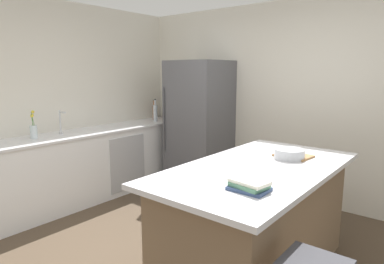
{
  "coord_description": "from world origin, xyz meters",
  "views": [
    {
      "loc": [
        1.73,
        -2.0,
        1.7
      ],
      "look_at": [
        -0.7,
        0.99,
        1.0
      ],
      "focal_mm": 31.36,
      "sensor_mm": 36.0,
      "label": 1
    }
  ],
  "objects_px": {
    "mixing_bowl": "(289,154)",
    "soda_bottle": "(155,113)",
    "flower_vase": "(34,130)",
    "vinegar_bottle": "(154,112)",
    "kitchen_island": "(257,220)",
    "refrigerator": "(199,125)",
    "whiskey_bottle": "(166,112)",
    "cutting_board": "(293,156)",
    "cookbook_stack": "(249,185)",
    "hot_sauce_bottle": "(164,114)",
    "sink_faucet": "(61,122)"
  },
  "relations": [
    {
      "from": "sink_faucet",
      "to": "vinegar_bottle",
      "type": "relative_size",
      "value": 0.93
    },
    {
      "from": "vinegar_bottle",
      "to": "mixing_bowl",
      "type": "height_order",
      "value": "vinegar_bottle"
    },
    {
      "from": "refrigerator",
      "to": "whiskey_bottle",
      "type": "bearing_deg",
      "value": 174.2
    },
    {
      "from": "sink_faucet",
      "to": "mixing_bowl",
      "type": "height_order",
      "value": "sink_faucet"
    },
    {
      "from": "cutting_board",
      "to": "whiskey_bottle",
      "type": "bearing_deg",
      "value": 157.94
    },
    {
      "from": "kitchen_island",
      "to": "sink_faucet",
      "type": "bearing_deg",
      "value": -175.31
    },
    {
      "from": "cutting_board",
      "to": "mixing_bowl",
      "type": "bearing_deg",
      "value": -89.55
    },
    {
      "from": "sink_faucet",
      "to": "cookbook_stack",
      "type": "relative_size",
      "value": 1.14
    },
    {
      "from": "flower_vase",
      "to": "cookbook_stack",
      "type": "xyz_separation_m",
      "value": [
        2.84,
        0.02,
        -0.06
      ]
    },
    {
      "from": "mixing_bowl",
      "to": "soda_bottle",
      "type": "bearing_deg",
      "value": 160.35
    },
    {
      "from": "cookbook_stack",
      "to": "mixing_bowl",
      "type": "height_order",
      "value": "mixing_bowl"
    },
    {
      "from": "sink_faucet",
      "to": "soda_bottle",
      "type": "relative_size",
      "value": 0.86
    },
    {
      "from": "sink_faucet",
      "to": "hot_sauce_bottle",
      "type": "distance_m",
      "value": 1.82
    },
    {
      "from": "soda_bottle",
      "to": "cutting_board",
      "type": "bearing_deg",
      "value": -17.85
    },
    {
      "from": "whiskey_bottle",
      "to": "soda_bottle",
      "type": "xyz_separation_m",
      "value": [
        -0.04,
        -0.2,
        0.01
      ]
    },
    {
      "from": "flower_vase",
      "to": "mixing_bowl",
      "type": "xyz_separation_m",
      "value": [
        2.72,
        0.96,
        -0.05
      ]
    },
    {
      "from": "refrigerator",
      "to": "hot_sauce_bottle",
      "type": "bearing_deg",
      "value": 169.82
    },
    {
      "from": "refrigerator",
      "to": "mixing_bowl",
      "type": "bearing_deg",
      "value": -30.06
    },
    {
      "from": "sink_faucet",
      "to": "soda_bottle",
      "type": "bearing_deg",
      "value": 85.88
    },
    {
      "from": "hot_sauce_bottle",
      "to": "whiskey_bottle",
      "type": "distance_m",
      "value": 0.14
    },
    {
      "from": "kitchen_island",
      "to": "cookbook_stack",
      "type": "distance_m",
      "value": 0.77
    },
    {
      "from": "hot_sauce_bottle",
      "to": "sink_faucet",
      "type": "bearing_deg",
      "value": -91.1
    },
    {
      "from": "vinegar_bottle",
      "to": "cutting_board",
      "type": "height_order",
      "value": "vinegar_bottle"
    },
    {
      "from": "hot_sauce_bottle",
      "to": "kitchen_island",
      "type": "bearing_deg",
      "value": -31.69
    },
    {
      "from": "sink_faucet",
      "to": "flower_vase",
      "type": "relative_size",
      "value": 0.9
    },
    {
      "from": "sink_faucet",
      "to": "flower_vase",
      "type": "distance_m",
      "value": 0.36
    },
    {
      "from": "hot_sauce_bottle",
      "to": "vinegar_bottle",
      "type": "bearing_deg",
      "value": -109.43
    },
    {
      "from": "hot_sauce_bottle",
      "to": "cookbook_stack",
      "type": "height_order",
      "value": "hot_sauce_bottle"
    },
    {
      "from": "flower_vase",
      "to": "vinegar_bottle",
      "type": "xyz_separation_m",
      "value": [
        -0.04,
        2.0,
        0.02
      ]
    },
    {
      "from": "refrigerator",
      "to": "mixing_bowl",
      "type": "xyz_separation_m",
      "value": [
        1.84,
        -1.06,
        0.05
      ]
    },
    {
      "from": "soda_bottle",
      "to": "kitchen_island",
      "type": "bearing_deg",
      "value": -27.66
    },
    {
      "from": "flower_vase",
      "to": "cutting_board",
      "type": "xyz_separation_m",
      "value": [
        2.72,
        1.05,
        -0.08
      ]
    },
    {
      "from": "refrigerator",
      "to": "soda_bottle",
      "type": "height_order",
      "value": "refrigerator"
    },
    {
      "from": "whiskey_bottle",
      "to": "vinegar_bottle",
      "type": "bearing_deg",
      "value": -151.02
    },
    {
      "from": "soda_bottle",
      "to": "cookbook_stack",
      "type": "height_order",
      "value": "soda_bottle"
    },
    {
      "from": "cookbook_stack",
      "to": "cutting_board",
      "type": "relative_size",
      "value": 0.81
    },
    {
      "from": "flower_vase",
      "to": "cookbook_stack",
      "type": "height_order",
      "value": "flower_vase"
    },
    {
      "from": "mixing_bowl",
      "to": "hot_sauce_bottle",
      "type": "bearing_deg",
      "value": 155.69
    },
    {
      "from": "whiskey_bottle",
      "to": "cookbook_stack",
      "type": "bearing_deg",
      "value": -37.39
    },
    {
      "from": "refrigerator",
      "to": "cookbook_stack",
      "type": "xyz_separation_m",
      "value": [
        1.96,
        -2.0,
        0.05
      ]
    },
    {
      "from": "kitchen_island",
      "to": "sink_faucet",
      "type": "relative_size",
      "value": 6.57
    },
    {
      "from": "cookbook_stack",
      "to": "vinegar_bottle",
      "type": "bearing_deg",
      "value": 145.56
    },
    {
      "from": "kitchen_island",
      "to": "refrigerator",
      "type": "height_order",
      "value": "refrigerator"
    },
    {
      "from": "vinegar_bottle",
      "to": "mixing_bowl",
      "type": "xyz_separation_m",
      "value": [
        2.76,
        -1.04,
        -0.07
      ]
    },
    {
      "from": "refrigerator",
      "to": "vinegar_bottle",
      "type": "xyz_separation_m",
      "value": [
        -0.92,
        -0.02,
        0.12
      ]
    },
    {
      "from": "vinegar_bottle",
      "to": "soda_bottle",
      "type": "bearing_deg",
      "value": -38.38
    },
    {
      "from": "refrigerator",
      "to": "flower_vase",
      "type": "height_order",
      "value": "refrigerator"
    },
    {
      "from": "hot_sauce_bottle",
      "to": "cutting_board",
      "type": "bearing_deg",
      "value": -22.67
    },
    {
      "from": "flower_vase",
      "to": "whiskey_bottle",
      "type": "bearing_deg",
      "value": 86.37
    },
    {
      "from": "refrigerator",
      "to": "soda_bottle",
      "type": "bearing_deg",
      "value": -170.71
    }
  ]
}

